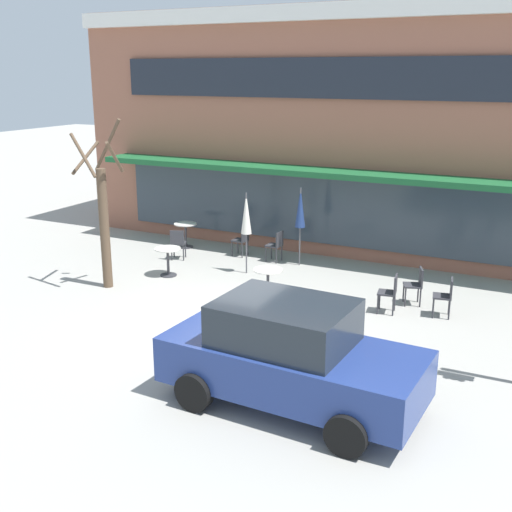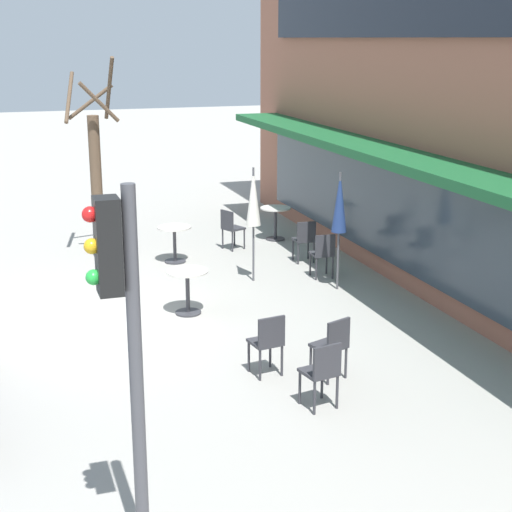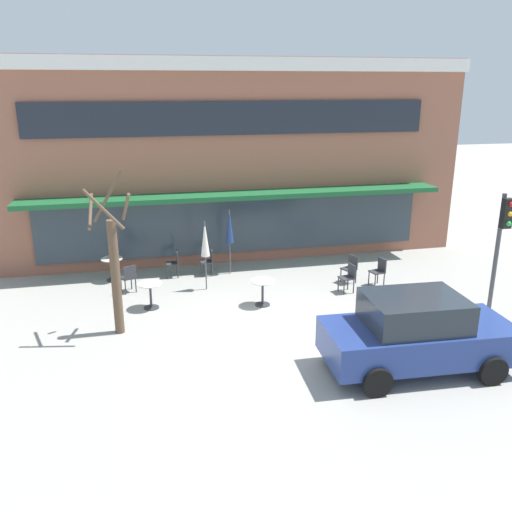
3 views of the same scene
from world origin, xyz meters
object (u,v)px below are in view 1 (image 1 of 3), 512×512
at_px(cafe_chair_5, 242,239).
at_px(cafe_chair_2, 390,291).
at_px(cafe_table_streetside, 268,279).
at_px(cafe_table_by_tree, 168,257).
at_px(cafe_chair_0, 446,294).
at_px(patio_umbrella_cream_folded, 300,208).
at_px(patio_umbrella_green_folded, 246,214).
at_px(parked_sedan, 290,355).
at_px(cafe_chair_4, 178,242).
at_px(cafe_table_near_wall, 186,231).
at_px(street_tree, 104,218).
at_px(cafe_chair_1, 276,244).
at_px(cafe_chair_3, 416,283).

bearing_deg(cafe_chair_5, cafe_chair_2, -26.78).
height_order(cafe_table_streetside, cafe_chair_5, cafe_chair_5).
height_order(cafe_table_by_tree, cafe_chair_0, cafe_chair_0).
height_order(cafe_chair_0, cafe_chair_2, same).
xyz_separation_m(cafe_table_by_tree, patio_umbrella_cream_folded, (2.75, 2.47, 1.11)).
bearing_deg(patio_umbrella_green_folded, parked_sedan, -56.90).
distance_m(cafe_chair_2, cafe_chair_4, 6.76).
bearing_deg(cafe_table_near_wall, street_tree, -86.37).
bearing_deg(cafe_chair_1, cafe_chair_0, -23.16).
height_order(cafe_chair_2, street_tree, street_tree).
height_order(cafe_table_streetside, patio_umbrella_green_folded, patio_umbrella_green_folded).
bearing_deg(cafe_table_by_tree, parked_sedan, -40.57).
bearing_deg(cafe_chair_3, cafe_chair_1, 158.54).
relative_size(cafe_table_near_wall, patio_umbrella_green_folded, 0.35).
relative_size(cafe_chair_1, cafe_chair_3, 1.00).
distance_m(cafe_chair_2, cafe_chair_3, 0.88).
xyz_separation_m(cafe_table_by_tree, cafe_chair_2, (6.01, -0.04, 0.01)).
distance_m(cafe_chair_1, cafe_chair_3, 4.70).
distance_m(patio_umbrella_cream_folded, cafe_chair_0, 5.06).
height_order(cafe_table_near_wall, cafe_table_by_tree, same).
relative_size(cafe_table_streetside, parked_sedan, 0.18).
xyz_separation_m(cafe_chair_2, parked_sedan, (-0.35, -4.81, 0.35)).
height_order(cafe_chair_2, cafe_chair_3, same).
height_order(cafe_table_by_tree, cafe_chair_1, cafe_chair_1).
xyz_separation_m(cafe_table_near_wall, cafe_chair_0, (8.29, -2.35, 0.01)).
bearing_deg(cafe_chair_1, patio_umbrella_cream_folded, -0.96).
height_order(cafe_chair_3, cafe_chair_5, same).
height_order(patio_umbrella_green_folded, cafe_chair_2, patio_umbrella_green_folded).
bearing_deg(cafe_table_streetside, patio_umbrella_cream_folded, 98.33).
distance_m(cafe_table_near_wall, cafe_table_by_tree, 2.86).
xyz_separation_m(cafe_table_near_wall, cafe_table_streetside, (4.30, -3.11, 0.00)).
height_order(patio_umbrella_green_folded, street_tree, street_tree).
height_order(parked_sedan, street_tree, street_tree).
xyz_separation_m(cafe_table_streetside, patio_umbrella_cream_folded, (-0.43, 2.95, 1.11)).
bearing_deg(cafe_chair_1, cafe_chair_2, -32.24).
height_order(cafe_chair_1, cafe_chair_3, same).
relative_size(patio_umbrella_green_folded, cafe_chair_0, 2.47).
xyz_separation_m(patio_umbrella_green_folded, cafe_chair_1, (0.27, 1.33, -1.10)).
bearing_deg(street_tree, patio_umbrella_cream_folded, 47.18).
distance_m(cafe_table_near_wall, cafe_chair_3, 7.75).
height_order(cafe_table_streetside, street_tree, street_tree).
bearing_deg(parked_sedan, cafe_chair_1, 116.43).
bearing_deg(cafe_chair_5, cafe_chair_1, -3.65).
bearing_deg(cafe_chair_1, parked_sedan, -63.57).
distance_m(cafe_chair_3, cafe_chair_5, 5.80).
relative_size(cafe_table_near_wall, cafe_chair_4, 0.85).
distance_m(cafe_chair_2, parked_sedan, 4.84).
bearing_deg(cafe_chair_0, cafe_chair_5, 160.11).
distance_m(cafe_chair_4, parked_sedan, 8.85).
bearing_deg(cafe_table_by_tree, patio_umbrella_cream_folded, 41.94).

